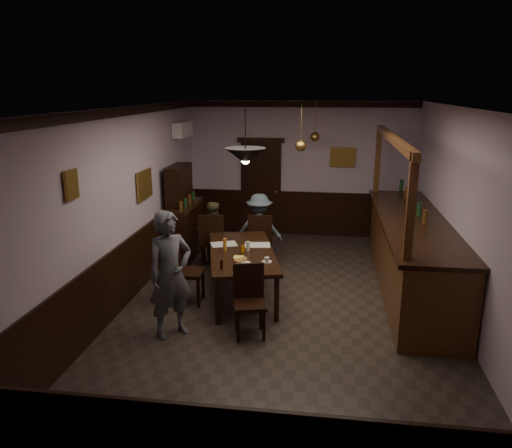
% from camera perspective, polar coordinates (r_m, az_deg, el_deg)
% --- Properties ---
extents(room, '(5.01, 8.01, 3.01)m').
position_cam_1_polar(room, '(7.33, 3.53, 1.31)').
color(room, '#2D2621').
rests_on(room, ground).
extents(dining_table, '(1.50, 2.38, 0.75)m').
position_cam_1_polar(dining_table, '(8.00, -1.62, -3.54)').
color(dining_table, black).
rests_on(dining_table, ground).
extents(chair_far_left, '(0.52, 0.52, 1.06)m').
position_cam_1_polar(chair_far_left, '(9.21, -5.06, -1.70)').
color(chair_far_left, black).
rests_on(chair_far_left, ground).
extents(chair_far_right, '(0.48, 0.48, 1.03)m').
position_cam_1_polar(chair_far_right, '(9.27, 0.49, -1.63)').
color(chair_far_right, black).
rests_on(chair_far_right, ground).
extents(chair_near, '(0.51, 0.51, 0.97)m').
position_cam_1_polar(chair_near, '(6.83, -0.77, -8.31)').
color(chair_near, black).
rests_on(chair_near, ground).
extents(chair_side, '(0.48, 0.48, 1.05)m').
position_cam_1_polar(chair_side, '(7.85, -8.36, -4.90)').
color(chair_side, black).
rests_on(chair_side, ground).
extents(person_standing, '(0.74, 0.74, 1.74)m').
position_cam_1_polar(person_standing, '(6.76, -9.78, -5.71)').
color(person_standing, '#4D4E58').
rests_on(person_standing, ground).
extents(person_seated_left, '(0.66, 0.56, 1.22)m').
position_cam_1_polar(person_seated_left, '(9.48, -5.04, -1.04)').
color(person_seated_left, brown).
rests_on(person_seated_left, ground).
extents(person_seated_right, '(0.87, 0.50, 1.35)m').
position_cam_1_polar(person_seated_right, '(9.52, 0.38, -0.51)').
color(person_seated_right, slate).
rests_on(person_seated_right, ground).
extents(newspaper_left, '(0.50, 0.44, 0.01)m').
position_cam_1_polar(newspaper_left, '(8.32, -3.69, -2.32)').
color(newspaper_left, silver).
rests_on(newspaper_left, dining_table).
extents(newspaper_right, '(0.46, 0.35, 0.01)m').
position_cam_1_polar(newspaper_right, '(8.26, 0.17, -2.41)').
color(newspaper_right, silver).
rests_on(newspaper_right, dining_table).
extents(napkin, '(0.18, 0.18, 0.00)m').
position_cam_1_polar(napkin, '(7.69, -2.00, -3.80)').
color(napkin, '#EFE458').
rests_on(napkin, dining_table).
extents(saucer, '(0.15, 0.15, 0.01)m').
position_cam_1_polar(saucer, '(7.48, 1.25, -4.32)').
color(saucer, white).
rests_on(saucer, dining_table).
extents(coffee_cup, '(0.10, 0.10, 0.07)m').
position_cam_1_polar(coffee_cup, '(7.43, 1.25, -4.10)').
color(coffee_cup, white).
rests_on(coffee_cup, saucer).
extents(pastry_plate, '(0.22, 0.22, 0.01)m').
position_cam_1_polar(pastry_plate, '(7.41, -1.43, -4.50)').
color(pastry_plate, white).
rests_on(pastry_plate, dining_table).
extents(pastry_ring_a, '(0.13, 0.13, 0.04)m').
position_cam_1_polar(pastry_ring_a, '(7.45, -2.04, -4.18)').
color(pastry_ring_a, '#C68C47').
rests_on(pastry_ring_a, pastry_plate).
extents(pastry_ring_b, '(0.13, 0.13, 0.04)m').
position_cam_1_polar(pastry_ring_b, '(7.51, -1.51, -4.02)').
color(pastry_ring_b, '#C68C47').
rests_on(pastry_ring_b, pastry_plate).
extents(soda_can, '(0.07, 0.07, 0.12)m').
position_cam_1_polar(soda_can, '(7.87, -1.50, -2.89)').
color(soda_can, orange).
rests_on(soda_can, dining_table).
extents(beer_glass, '(0.06, 0.06, 0.20)m').
position_cam_1_polar(beer_glass, '(7.98, -3.59, -2.36)').
color(beer_glass, '#BF721E').
rests_on(beer_glass, dining_table).
extents(water_glass, '(0.06, 0.06, 0.15)m').
position_cam_1_polar(water_glass, '(7.97, -0.92, -2.54)').
color(water_glass, silver).
rests_on(water_glass, dining_table).
extents(pepper_mill, '(0.04, 0.04, 0.14)m').
position_cam_1_polar(pepper_mill, '(7.19, -3.97, -4.65)').
color(pepper_mill, black).
rests_on(pepper_mill, dining_table).
extents(sideboard, '(0.50, 1.39, 1.84)m').
position_cam_1_polar(sideboard, '(9.90, -8.42, 0.33)').
color(sideboard, black).
rests_on(sideboard, ground).
extents(bar_counter, '(1.06, 4.56, 2.55)m').
position_cam_1_polar(bar_counter, '(8.62, 17.32, -3.13)').
color(bar_counter, '#4F2F15').
rests_on(bar_counter, ground).
extents(door_back, '(0.90, 0.06, 2.10)m').
position_cam_1_polar(door_back, '(11.36, 0.57, 4.06)').
color(door_back, black).
rests_on(door_back, ground).
extents(ac_unit, '(0.20, 0.85, 0.30)m').
position_cam_1_polar(ac_unit, '(10.44, -8.40, 10.67)').
color(ac_unit, white).
rests_on(ac_unit, ground).
extents(picture_left_small, '(0.04, 0.28, 0.36)m').
position_cam_1_polar(picture_left_small, '(6.36, -20.36, 4.22)').
color(picture_left_small, olive).
rests_on(picture_left_small, ground).
extents(picture_left_large, '(0.04, 0.62, 0.48)m').
position_cam_1_polar(picture_left_large, '(8.59, -12.63, 4.42)').
color(picture_left_large, olive).
rests_on(picture_left_large, ground).
extents(picture_back, '(0.55, 0.04, 0.42)m').
position_cam_1_polar(picture_back, '(11.16, 9.87, 7.53)').
color(picture_back, olive).
rests_on(picture_back, ground).
extents(pendant_iron, '(0.56, 0.56, 0.74)m').
position_cam_1_polar(pendant_iron, '(6.83, -1.22, 7.77)').
color(pendant_iron, black).
rests_on(pendant_iron, ground).
extents(pendant_brass_mid, '(0.20, 0.20, 0.81)m').
position_cam_1_polar(pendant_brass_mid, '(8.77, 5.14, 8.90)').
color(pendant_brass_mid, '#BF8C3F').
rests_on(pendant_brass_mid, ground).
extents(pendant_brass_far, '(0.20, 0.20, 0.81)m').
position_cam_1_polar(pendant_brass_far, '(10.42, 6.75, 9.87)').
color(pendant_brass_far, '#BF8C3F').
rests_on(pendant_brass_far, ground).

